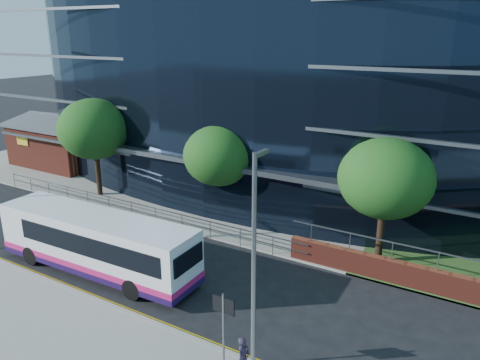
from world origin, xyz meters
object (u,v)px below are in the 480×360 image
Objects in this scene: streetlight_east at (254,273)px; tree_far_c at (386,178)px; street_sign at (223,314)px; brick_pavilion at (65,142)px; tree_far_b at (219,156)px; city_bus at (98,243)px; pedestrian at (243,358)px; tree_far_a at (94,129)px.

tree_far_c is at bearing 84.89° from streetlight_east.
tree_far_c reaches higher than street_sign.
brick_pavilion is 1.42× the size of tree_far_b.
streetlight_east is at bearing -95.11° from tree_far_c.
tree_far_b is at bearing -11.88° from brick_pavilion.
streetlight_east reaches higher than city_bus.
city_bus is (17.58, -12.47, -0.38)m from brick_pavilion.
pedestrian is (9.84, -2.84, -0.65)m from city_bus.
street_sign is 20.63m from tree_far_a.
streetlight_east reaches higher than tree_far_a.
city_bus is at bearing -145.07° from tree_far_c.
streetlight_east is (-1.00, -11.17, -0.10)m from tree_far_c.
tree_far_b reaches higher than city_bus.
tree_far_b is at bearing 78.64° from city_bus.
tree_far_b is at bearing 177.14° from tree_far_c.
tree_far_a is 10.03m from tree_far_b.
street_sign reaches higher than city_bus.
tree_far_c is at bearing 76.71° from street_sign.
tree_far_b is 8.99m from city_bus.
streetlight_east reaches higher than pedestrian.
brick_pavilion is 1.08× the size of streetlight_east.
pedestrian is (-0.58, 0.36, -3.53)m from streetlight_east.
tree_far_a is (-17.50, 10.59, 2.71)m from street_sign.
streetlight_east is at bearing -52.37° from tree_far_b.
tree_far_c is (10.00, -0.50, 0.33)m from tree_far_b.
tree_far_a is 0.64× the size of city_bus.
streetlight_east is (28.00, -15.67, 2.50)m from brick_pavilion.
city_bus is at bearing -42.91° from tree_far_a.
brick_pavilion is 10.48m from tree_far_a.
tree_far_a is 21.72m from pedestrian.
streetlight_east is (9.00, -11.67, 0.23)m from tree_far_b.
brick_pavilion is at bearing 150.35° from street_sign.
tree_far_a is 1.07× the size of tree_far_c.
tree_far_a is at bearing -26.55° from brick_pavilion.
tree_far_c is 11.51m from pedestrian.
brick_pavilion is 1.23× the size of tree_far_a.
city_bus is (-8.92, 2.61, -0.59)m from street_sign.
tree_far_c reaches higher than city_bus.
streetlight_east is at bearing -21.36° from street_sign.
pedestrian is at bearing 148.19° from streetlight_east.
street_sign is 2.80m from streetlight_east.
tree_far_b is at bearing 127.63° from streetlight_east.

